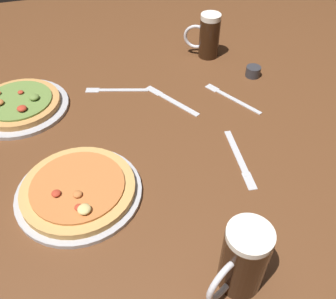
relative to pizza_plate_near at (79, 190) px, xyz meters
name	(u,v)px	position (x,y,z in m)	size (l,w,h in m)	color
ground_plane	(168,159)	(0.25, 0.07, -0.03)	(2.40, 2.40, 0.03)	brown
pizza_plate_near	(79,190)	(0.00, 0.00, 0.00)	(0.31, 0.31, 0.05)	#B2B2B7
pizza_plate_far	(19,105)	(-0.14, 0.40, 0.00)	(0.30, 0.30, 0.05)	#B2B2B7
beer_mug_dark	(243,260)	(0.28, -0.32, 0.07)	(0.14, 0.10, 0.17)	black
beer_mug_amber	(208,36)	(0.54, 0.55, 0.06)	(0.12, 0.09, 0.16)	black
ramekin_sauce	(253,71)	(0.65, 0.37, 0.00)	(0.05, 0.05, 0.04)	#333338
fork_left	(231,98)	(0.52, 0.27, -0.01)	(0.12, 0.20, 0.01)	silver
knife_right	(240,158)	(0.43, 0.00, -0.01)	(0.04, 0.23, 0.01)	silver
fork_spare	(115,90)	(0.17, 0.42, -0.01)	(0.21, 0.08, 0.01)	silver
knife_spare	(171,100)	(0.33, 0.31, -0.01)	(0.13, 0.20, 0.01)	silver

